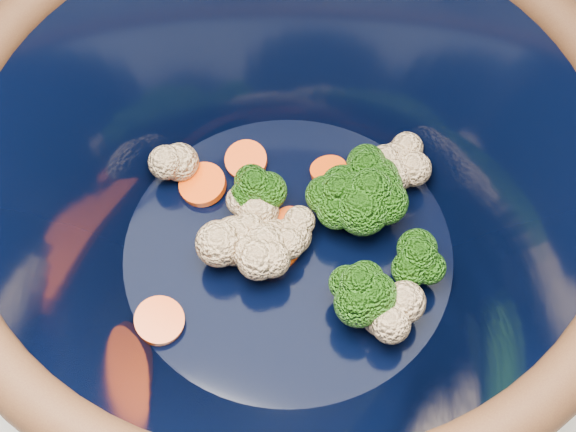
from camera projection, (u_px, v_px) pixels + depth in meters
The scene contains 2 objects.
mixing_bowl at pixel (288, 201), 0.49m from camera, with size 0.45×0.45×0.18m.
vegetable_pile at pixel (324, 219), 0.53m from camera, with size 0.21×0.20×0.06m.
Camera 1 is at (0.12, -0.14, 1.41)m, focal length 50.00 mm.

